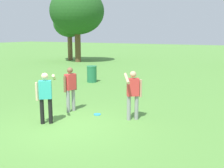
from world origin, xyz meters
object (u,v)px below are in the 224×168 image
object	(u,v)px
frisbee	(97,114)
trash_can_beside_table	(92,74)
person_bystander	(70,86)
tree_tall_left	(69,24)
tree_broad_center	(77,11)
person_catcher	(46,94)
person_thrower	(133,92)

from	to	relation	value
frisbee	trash_can_beside_table	xyz separation A→B (m)	(-3.61, 5.40, 0.47)
person_bystander	tree_tall_left	world-z (taller)	tree_tall_left
frisbee	tree_broad_center	bearing A→B (deg)	127.05
tree_broad_center	person_bystander	bearing A→B (deg)	-55.96
frisbee	trash_can_beside_table	bearing A→B (deg)	123.77
person_catcher	person_bystander	world-z (taller)	same
person_thrower	frisbee	distance (m)	1.64
tree_tall_left	person_catcher	bearing A→B (deg)	-55.62
person_bystander	tree_tall_left	size ratio (longest dim) A/B	0.32
frisbee	tree_broad_center	distance (m)	18.55
frisbee	tree_tall_left	xyz separation A→B (m)	(-12.54, 15.38, 3.72)
frisbee	tree_tall_left	world-z (taller)	tree_tall_left
person_thrower	tree_broad_center	size ratio (longest dim) A/B	0.23
person_bystander	tree_tall_left	distance (m)	19.45
person_catcher	person_bystander	bearing A→B (deg)	94.90
tree_tall_left	trash_can_beside_table	bearing A→B (deg)	-48.18
person_thrower	trash_can_beside_table	size ratio (longest dim) A/B	1.71
person_catcher	trash_can_beside_table	world-z (taller)	person_catcher
person_catcher	trash_can_beside_table	bearing A→B (deg)	110.90
person_thrower	tree_broad_center	bearing A→B (deg)	130.45
trash_can_beside_table	tree_tall_left	xyz separation A→B (m)	(-8.94, 9.99, 3.25)
person_catcher	frisbee	size ratio (longest dim) A/B	6.42
person_thrower	person_bystander	world-z (taller)	same
trash_can_beside_table	person_bystander	bearing A→B (deg)	-65.23
frisbee	tree_tall_left	bearing A→B (deg)	129.20
person_catcher	trash_can_beside_table	distance (m)	7.46
trash_can_beside_table	tree_broad_center	bearing A→B (deg)	128.92
frisbee	tree_tall_left	distance (m)	20.20
person_bystander	frisbee	size ratio (longest dim) A/B	6.42
person_thrower	tree_tall_left	size ratio (longest dim) A/B	0.32
person_thrower	trash_can_beside_table	xyz separation A→B (m)	(-4.94, 5.33, -0.48)
frisbee	tree_broad_center	xyz separation A→B (m)	(-10.79, 14.29, 4.84)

